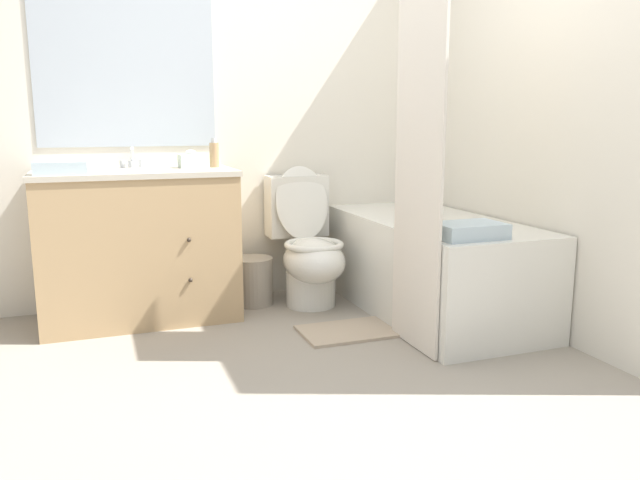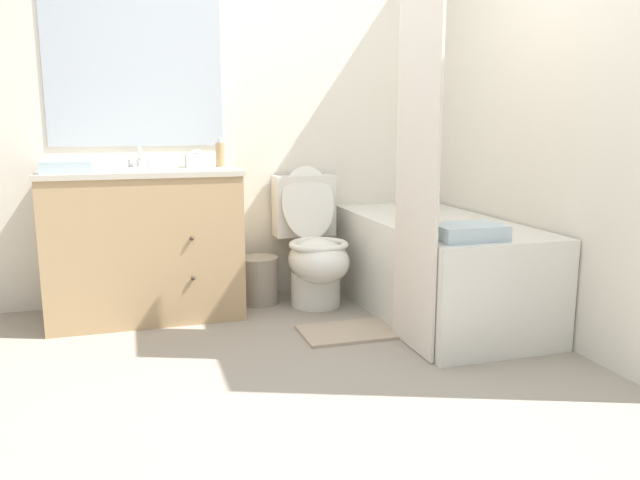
{
  "view_description": "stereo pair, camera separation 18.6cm",
  "coord_description": "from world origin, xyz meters",
  "px_view_note": "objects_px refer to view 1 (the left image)",
  "views": [
    {
      "loc": [
        -0.98,
        -2.28,
        1.14
      ],
      "look_at": [
        0.14,
        0.75,
        0.52
      ],
      "focal_mm": 35.0,
      "sensor_mm": 36.0,
      "label": 1
    },
    {
      "loc": [
        -0.8,
        -2.34,
        1.14
      ],
      "look_at": [
        0.14,
        0.75,
        0.52
      ],
      "focal_mm": 35.0,
      "sensor_mm": 36.0,
      "label": 2
    }
  ],
  "objects_px": {
    "soap_dispenser": "(214,154)",
    "vanity_cabinet": "(139,244)",
    "bath_mat": "(354,330)",
    "bathtub": "(431,265)",
    "bath_towel_folded": "(469,231)",
    "toilet": "(308,248)",
    "tissue_box": "(191,160)",
    "wastebasket": "(253,281)",
    "sink_faucet": "(132,162)",
    "hand_towel_folded": "(60,168)"
  },
  "relations": [
    {
      "from": "bathtub",
      "to": "bath_towel_folded",
      "type": "height_order",
      "value": "bath_towel_folded"
    },
    {
      "from": "bath_mat",
      "to": "hand_towel_folded",
      "type": "bearing_deg",
      "value": 161.22
    },
    {
      "from": "vanity_cabinet",
      "to": "hand_towel_folded",
      "type": "distance_m",
      "value": 0.62
    },
    {
      "from": "sink_faucet",
      "to": "tissue_box",
      "type": "relative_size",
      "value": 0.97
    },
    {
      "from": "sink_faucet",
      "to": "tissue_box",
      "type": "height_order",
      "value": "sink_faucet"
    },
    {
      "from": "hand_towel_folded",
      "to": "tissue_box",
      "type": "bearing_deg",
      "value": 19.64
    },
    {
      "from": "bath_mat",
      "to": "sink_faucet",
      "type": "bearing_deg",
      "value": 140.73
    },
    {
      "from": "wastebasket",
      "to": "soap_dispenser",
      "type": "height_order",
      "value": "soap_dispenser"
    },
    {
      "from": "tissue_box",
      "to": "hand_towel_folded",
      "type": "height_order",
      "value": "tissue_box"
    },
    {
      "from": "vanity_cabinet",
      "to": "soap_dispenser",
      "type": "height_order",
      "value": "soap_dispenser"
    },
    {
      "from": "soap_dispenser",
      "to": "vanity_cabinet",
      "type": "bearing_deg",
      "value": -172.53
    },
    {
      "from": "tissue_box",
      "to": "wastebasket",
      "type": "bearing_deg",
      "value": -4.56
    },
    {
      "from": "bath_towel_folded",
      "to": "tissue_box",
      "type": "bearing_deg",
      "value": 135.01
    },
    {
      "from": "vanity_cabinet",
      "to": "bath_mat",
      "type": "distance_m",
      "value": 1.33
    },
    {
      "from": "hand_towel_folded",
      "to": "bath_mat",
      "type": "xyz_separation_m",
      "value": [
        1.45,
        -0.49,
        -0.89
      ]
    },
    {
      "from": "toilet",
      "to": "bathtub",
      "type": "bearing_deg",
      "value": -34.16
    },
    {
      "from": "bathtub",
      "to": "tissue_box",
      "type": "relative_size",
      "value": 10.53
    },
    {
      "from": "sink_faucet",
      "to": "bath_mat",
      "type": "bearing_deg",
      "value": -39.27
    },
    {
      "from": "vanity_cabinet",
      "to": "tissue_box",
      "type": "xyz_separation_m",
      "value": [
        0.33,
        0.08,
        0.47
      ]
    },
    {
      "from": "vanity_cabinet",
      "to": "hand_towel_folded",
      "type": "bearing_deg",
      "value": -155.68
    },
    {
      "from": "wastebasket",
      "to": "tissue_box",
      "type": "bearing_deg",
      "value": 175.44
    },
    {
      "from": "tissue_box",
      "to": "bath_mat",
      "type": "height_order",
      "value": "tissue_box"
    },
    {
      "from": "bath_mat",
      "to": "bathtub",
      "type": "bearing_deg",
      "value": 17.16
    },
    {
      "from": "tissue_box",
      "to": "bath_mat",
      "type": "xyz_separation_m",
      "value": [
        0.74,
        -0.74,
        -0.9
      ]
    },
    {
      "from": "bath_mat",
      "to": "bath_towel_folded",
      "type": "bearing_deg",
      "value": -44.55
    },
    {
      "from": "sink_faucet",
      "to": "soap_dispenser",
      "type": "bearing_deg",
      "value": -17.58
    },
    {
      "from": "wastebasket",
      "to": "bath_mat",
      "type": "height_order",
      "value": "wastebasket"
    },
    {
      "from": "bathtub",
      "to": "wastebasket",
      "type": "distance_m",
      "value": 1.11
    },
    {
      "from": "sink_faucet",
      "to": "soap_dispenser",
      "type": "relative_size",
      "value": 0.82
    },
    {
      "from": "toilet",
      "to": "tissue_box",
      "type": "bearing_deg",
      "value": 168.69
    },
    {
      "from": "tissue_box",
      "to": "bath_mat",
      "type": "distance_m",
      "value": 1.38
    },
    {
      "from": "vanity_cabinet",
      "to": "bath_mat",
      "type": "height_order",
      "value": "vanity_cabinet"
    },
    {
      "from": "vanity_cabinet",
      "to": "soap_dispenser",
      "type": "distance_m",
      "value": 0.69
    },
    {
      "from": "soap_dispenser",
      "to": "bath_mat",
      "type": "xyz_separation_m",
      "value": [
        0.6,
        -0.72,
        -0.94
      ]
    },
    {
      "from": "tissue_box",
      "to": "soap_dispenser",
      "type": "xyz_separation_m",
      "value": [
        0.14,
        -0.02,
        0.04
      ]
    },
    {
      "from": "toilet",
      "to": "bath_mat",
      "type": "height_order",
      "value": "toilet"
    },
    {
      "from": "wastebasket",
      "to": "hand_towel_folded",
      "type": "bearing_deg",
      "value": -168.03
    },
    {
      "from": "vanity_cabinet",
      "to": "sink_faucet",
      "type": "bearing_deg",
      "value": 90.0
    },
    {
      "from": "hand_towel_folded",
      "to": "wastebasket",
      "type": "bearing_deg",
      "value": 11.97
    },
    {
      "from": "tissue_box",
      "to": "soap_dispenser",
      "type": "height_order",
      "value": "soap_dispenser"
    },
    {
      "from": "vanity_cabinet",
      "to": "bath_towel_folded",
      "type": "bearing_deg",
      "value": -35.99
    },
    {
      "from": "bathtub",
      "to": "tissue_box",
      "type": "height_order",
      "value": "tissue_box"
    },
    {
      "from": "bathtub",
      "to": "vanity_cabinet",
      "type": "bearing_deg",
      "value": 163.57
    },
    {
      "from": "sink_faucet",
      "to": "tissue_box",
      "type": "bearing_deg",
      "value": -21.17
    },
    {
      "from": "toilet",
      "to": "bathtub",
      "type": "height_order",
      "value": "toilet"
    },
    {
      "from": "sink_faucet",
      "to": "hand_towel_folded",
      "type": "xyz_separation_m",
      "value": [
        -0.38,
        -0.38,
        -0.0
      ]
    },
    {
      "from": "hand_towel_folded",
      "to": "bathtub",
      "type": "bearing_deg",
      "value": -8.78
    },
    {
      "from": "bath_towel_folded",
      "to": "toilet",
      "type": "bearing_deg",
      "value": 115.04
    },
    {
      "from": "wastebasket",
      "to": "bath_mat",
      "type": "xyz_separation_m",
      "value": [
        0.39,
        -0.72,
        -0.14
      ]
    },
    {
      "from": "soap_dispenser",
      "to": "tissue_box",
      "type": "bearing_deg",
      "value": 171.64
    }
  ]
}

